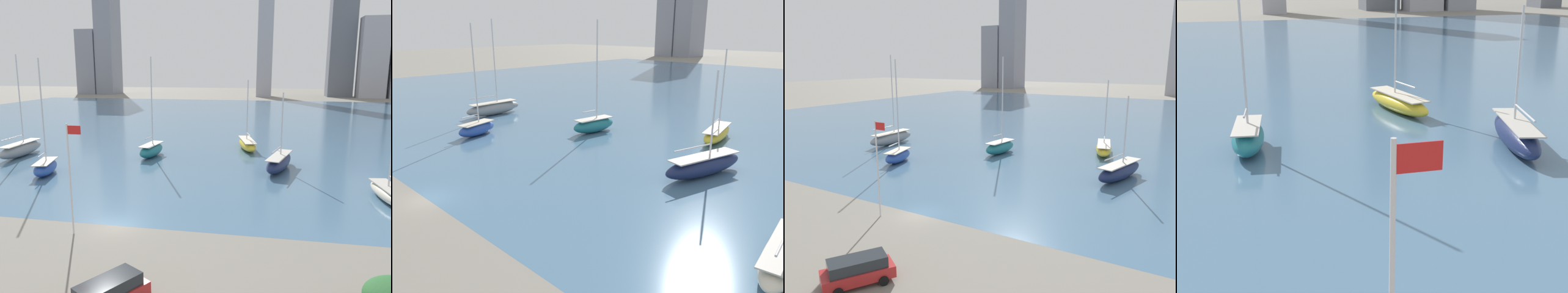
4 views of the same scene
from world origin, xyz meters
TOP-DOWN VIEW (x-y plane):
  - harbor_water at (0.00, 70.00)m, footprint 180.00×140.00m
  - sailboat_navy at (14.42, 21.84)m, footprint 4.77×10.28m
  - sailboat_teal at (-5.05, 26.49)m, footprint 3.14×7.25m
  - sailboat_yellow at (9.41, 34.96)m, footprint 4.44×9.96m

SIDE VIEW (x-z plane):
  - harbor_water at x=0.00m, z-range 0.00..0.00m
  - sailboat_yellow at x=9.41m, z-range -4.94..6.80m
  - sailboat_navy at x=14.42m, z-range -4.12..6.35m
  - sailboat_teal at x=-5.05m, z-range -6.54..8.81m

